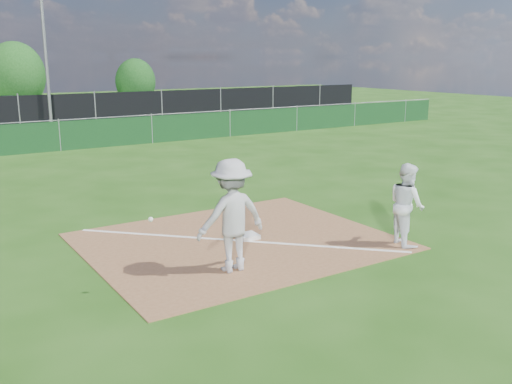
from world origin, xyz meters
TOP-DOWN VIEW (x-y plane):
  - ground at (0.00, 10.00)m, footprint 90.00×90.00m
  - infield_dirt at (0.00, 1.00)m, footprint 6.00×5.00m
  - foul_line at (0.00, 1.00)m, footprint 5.01×5.01m
  - green_fence at (0.00, 15.00)m, footprint 44.00×0.05m
  - black_fence at (0.00, 23.00)m, footprint 46.00×0.04m
  - parking_lot at (0.00, 28.00)m, footprint 46.00×9.00m
  - light_pole at (1.50, 22.70)m, footprint 0.16×0.16m
  - first_base at (0.28, 1.04)m, footprint 0.43×0.43m
  - play_at_first at (-0.93, -0.35)m, footprint 2.27×0.77m
  - runner at (2.79, -0.98)m, footprint 0.86×0.97m
  - car_mid at (0.74, 27.41)m, footprint 4.65×1.86m
  - car_right at (6.61, 27.20)m, footprint 4.27×1.82m
  - tree_mid at (2.18, 34.98)m, footprint 4.07×4.07m
  - tree_right at (10.76, 34.23)m, footprint 3.08×3.08m

SIDE VIEW (x-z plane):
  - ground at x=0.00m, z-range 0.00..0.00m
  - parking_lot at x=0.00m, z-range 0.00..0.01m
  - infield_dirt at x=0.00m, z-range 0.00..0.02m
  - foul_line at x=0.00m, z-range 0.02..0.03m
  - first_base at x=0.28m, z-range 0.02..0.11m
  - green_fence at x=0.00m, z-range 0.00..1.20m
  - car_right at x=6.61m, z-range 0.01..1.24m
  - car_mid at x=0.74m, z-range 0.01..1.51m
  - runner at x=2.79m, z-range 0.00..1.68m
  - black_fence at x=0.00m, z-range 0.00..1.80m
  - play_at_first at x=-0.93m, z-range 0.02..2.03m
  - tree_right at x=10.76m, z-range 0.05..3.71m
  - tree_mid at x=2.18m, z-range 0.07..4.90m
  - light_pole at x=1.50m, z-range 0.00..8.00m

